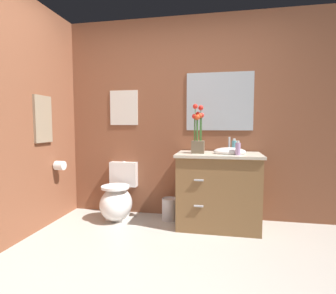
{
  "coord_description": "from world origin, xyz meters",
  "views": [
    {
      "loc": [
        0.52,
        -1.63,
        1.16
      ],
      "look_at": [
        -0.05,
        1.34,
        0.91
      ],
      "focal_mm": 28.29,
      "sensor_mm": 36.0,
      "label": 1
    }
  ],
  "objects_px": {
    "toilet_paper_roll": "(60,165)",
    "hanging_towel": "(43,119)",
    "flower_vase": "(198,136)",
    "trash_bin": "(169,209)",
    "wall_poster": "(124,108)",
    "toilet": "(118,199)",
    "vanity_cabinet": "(218,189)",
    "lotion_bottle": "(238,149)",
    "soap_bottle": "(234,146)",
    "wall_mirror": "(219,102)"
  },
  "relations": [
    {
      "from": "toilet_paper_roll",
      "to": "hanging_towel",
      "type": "bearing_deg",
      "value": -104.92
    },
    {
      "from": "flower_vase",
      "to": "trash_bin",
      "type": "relative_size",
      "value": 2.04
    },
    {
      "from": "flower_vase",
      "to": "wall_poster",
      "type": "height_order",
      "value": "wall_poster"
    },
    {
      "from": "toilet",
      "to": "vanity_cabinet",
      "type": "xyz_separation_m",
      "value": [
        1.23,
        -0.03,
        0.19
      ]
    },
    {
      "from": "lotion_bottle",
      "to": "trash_bin",
      "type": "bearing_deg",
      "value": 163.4
    },
    {
      "from": "soap_bottle",
      "to": "trash_bin",
      "type": "bearing_deg",
      "value": 179.12
    },
    {
      "from": "lotion_bottle",
      "to": "toilet_paper_roll",
      "type": "distance_m",
      "value": 2.09
    },
    {
      "from": "toilet_paper_roll",
      "to": "toilet",
      "type": "bearing_deg",
      "value": 16.88
    },
    {
      "from": "wall_mirror",
      "to": "toilet_paper_roll",
      "type": "relative_size",
      "value": 7.27
    },
    {
      "from": "hanging_towel",
      "to": "soap_bottle",
      "type": "bearing_deg",
      "value": 12.57
    },
    {
      "from": "soap_bottle",
      "to": "wall_mirror",
      "type": "relative_size",
      "value": 0.21
    },
    {
      "from": "wall_poster",
      "to": "hanging_towel",
      "type": "height_order",
      "value": "wall_poster"
    },
    {
      "from": "lotion_bottle",
      "to": "wall_poster",
      "type": "relative_size",
      "value": 0.34
    },
    {
      "from": "wall_poster",
      "to": "wall_mirror",
      "type": "distance_m",
      "value": 1.23
    },
    {
      "from": "vanity_cabinet",
      "to": "wall_mirror",
      "type": "distance_m",
      "value": 1.06
    },
    {
      "from": "lotion_bottle",
      "to": "flower_vase",
      "type": "bearing_deg",
      "value": 165.89
    },
    {
      "from": "toilet_paper_roll",
      "to": "flower_vase",
      "type": "bearing_deg",
      "value": 5.15
    },
    {
      "from": "flower_vase",
      "to": "hanging_towel",
      "type": "relative_size",
      "value": 1.06
    },
    {
      "from": "flower_vase",
      "to": "soap_bottle",
      "type": "height_order",
      "value": "flower_vase"
    },
    {
      "from": "wall_poster",
      "to": "hanging_towel",
      "type": "xyz_separation_m",
      "value": [
        -0.7,
        -0.67,
        -0.16
      ]
    },
    {
      "from": "trash_bin",
      "to": "wall_mirror",
      "type": "height_order",
      "value": "wall_mirror"
    },
    {
      "from": "vanity_cabinet",
      "to": "trash_bin",
      "type": "xyz_separation_m",
      "value": [
        -0.59,
        0.1,
        -0.3
      ]
    },
    {
      "from": "toilet",
      "to": "toilet_paper_roll",
      "type": "relative_size",
      "value": 6.27
    },
    {
      "from": "vanity_cabinet",
      "to": "lotion_bottle",
      "type": "xyz_separation_m",
      "value": [
        0.2,
        -0.13,
        0.48
      ]
    },
    {
      "from": "flower_vase",
      "to": "soap_bottle",
      "type": "relative_size",
      "value": 3.37
    },
    {
      "from": "hanging_towel",
      "to": "wall_mirror",
      "type": "bearing_deg",
      "value": 19.18
    },
    {
      "from": "toilet",
      "to": "trash_bin",
      "type": "distance_m",
      "value": 0.65
    },
    {
      "from": "soap_bottle",
      "to": "wall_poster",
      "type": "height_order",
      "value": "wall_poster"
    },
    {
      "from": "flower_vase",
      "to": "soap_bottle",
      "type": "xyz_separation_m",
      "value": [
        0.4,
        0.11,
        -0.13
      ]
    },
    {
      "from": "hanging_towel",
      "to": "lotion_bottle",
      "type": "bearing_deg",
      "value": 6.59
    },
    {
      "from": "vanity_cabinet",
      "to": "soap_bottle",
      "type": "distance_m",
      "value": 0.52
    },
    {
      "from": "trash_bin",
      "to": "vanity_cabinet",
      "type": "bearing_deg",
      "value": -9.97
    },
    {
      "from": "vanity_cabinet",
      "to": "flower_vase",
      "type": "relative_size",
      "value": 1.85
    },
    {
      "from": "toilet",
      "to": "wall_poster",
      "type": "height_order",
      "value": "wall_poster"
    },
    {
      "from": "wall_mirror",
      "to": "vanity_cabinet",
      "type": "bearing_deg",
      "value": -89.46
    },
    {
      "from": "wall_poster",
      "to": "wall_mirror",
      "type": "xyz_separation_m",
      "value": [
        1.23,
        0.0,
        0.06
      ]
    },
    {
      "from": "wall_poster",
      "to": "vanity_cabinet",
      "type": "bearing_deg",
      "value": -13.46
    },
    {
      "from": "vanity_cabinet",
      "to": "lotion_bottle",
      "type": "relative_size",
      "value": 6.7
    },
    {
      "from": "wall_poster",
      "to": "toilet",
      "type": "bearing_deg",
      "value": -90.0
    },
    {
      "from": "wall_poster",
      "to": "soap_bottle",
      "type": "bearing_deg",
      "value": -8.23
    },
    {
      "from": "hanging_towel",
      "to": "toilet_paper_roll",
      "type": "height_order",
      "value": "hanging_towel"
    },
    {
      "from": "vanity_cabinet",
      "to": "flower_vase",
      "type": "xyz_separation_m",
      "value": [
        -0.23,
        -0.02,
        0.61
      ]
    },
    {
      "from": "toilet",
      "to": "trash_bin",
      "type": "height_order",
      "value": "toilet"
    },
    {
      "from": "toilet",
      "to": "wall_poster",
      "type": "relative_size",
      "value": 1.54
    },
    {
      "from": "soap_bottle",
      "to": "trash_bin",
      "type": "relative_size",
      "value": 0.6
    },
    {
      "from": "vanity_cabinet",
      "to": "wall_mirror",
      "type": "relative_size",
      "value": 1.28
    },
    {
      "from": "vanity_cabinet",
      "to": "wall_poster",
      "type": "xyz_separation_m",
      "value": [
        -1.23,
        0.29,
        0.95
      ]
    },
    {
      "from": "soap_bottle",
      "to": "hanging_towel",
      "type": "height_order",
      "value": "hanging_towel"
    },
    {
      "from": "toilet",
      "to": "hanging_towel",
      "type": "bearing_deg",
      "value": -150.16
    },
    {
      "from": "wall_poster",
      "to": "hanging_towel",
      "type": "relative_size",
      "value": 0.86
    }
  ]
}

